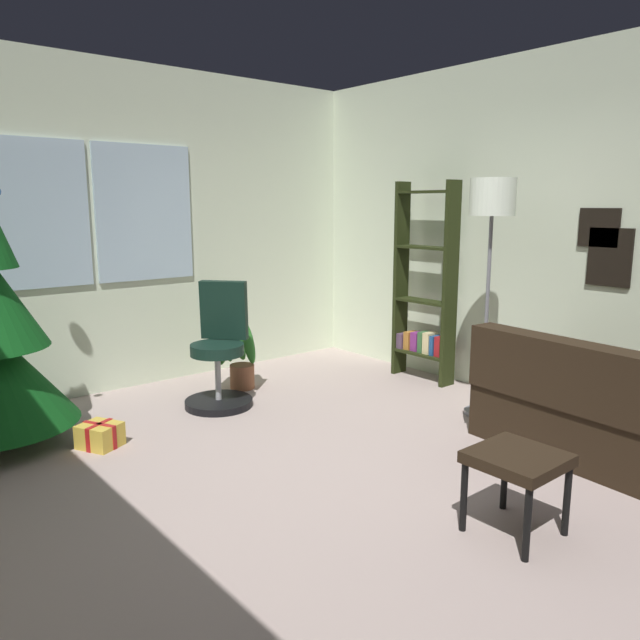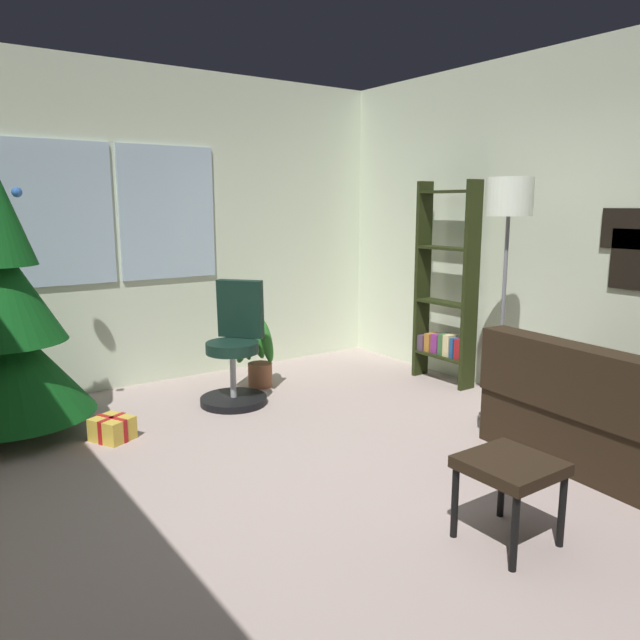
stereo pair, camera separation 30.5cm
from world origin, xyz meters
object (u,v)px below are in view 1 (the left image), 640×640
at_px(gift_box_green, 35,410).
at_px(floor_lamp, 492,216).
at_px(bookshelf, 424,295).
at_px(office_chair, 220,357).
at_px(potted_plant, 238,357).
at_px(footstool, 517,465).
at_px(gift_box_gold, 100,435).

distance_m(gift_box_green, floor_lamp, 3.83).
bearing_deg(floor_lamp, bookshelf, 67.47).
height_order(office_chair, potted_plant, office_chair).
height_order(floor_lamp, potted_plant, floor_lamp).
height_order(gift_box_green, potted_plant, potted_plant).
height_order(gift_box_green, office_chair, office_chair).
bearing_deg(potted_plant, gift_box_green, 171.09).
relative_size(footstool, gift_box_green, 1.27).
bearing_deg(bookshelf, gift_box_gold, 174.05).
relative_size(office_chair, bookshelf, 0.55).
relative_size(footstool, gift_box_gold, 1.30).
relative_size(bookshelf, potted_plant, 2.82).
bearing_deg(footstool, potted_plant, 84.52).
distance_m(footstool, potted_plant, 3.09).
relative_size(footstool, potted_plant, 0.65).
relative_size(gift_box_green, office_chair, 0.33).
height_order(gift_box_gold, bookshelf, bookshelf).
bearing_deg(gift_box_gold, floor_lamp, -26.47).
relative_size(gift_box_gold, potted_plant, 0.50).
height_order(footstool, potted_plant, potted_plant).
bearing_deg(gift_box_green, office_chair, -24.15).
height_order(footstool, floor_lamp, floor_lamp).
xyz_separation_m(gift_box_gold, bookshelf, (3.01, -0.31, 0.73)).
relative_size(gift_box_green, gift_box_gold, 1.02).
height_order(footstool, bookshelf, bookshelf).
height_order(footstool, gift_box_green, footstool).
xyz_separation_m(gift_box_green, bookshelf, (3.21, -1.16, 0.73)).
bearing_deg(potted_plant, footstool, -95.48).
bearing_deg(potted_plant, office_chair, -139.25).
bearing_deg(potted_plant, gift_box_gold, -158.72).
bearing_deg(office_chair, footstool, -88.28).
xyz_separation_m(gift_box_green, floor_lamp, (2.80, -2.15, 1.49)).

